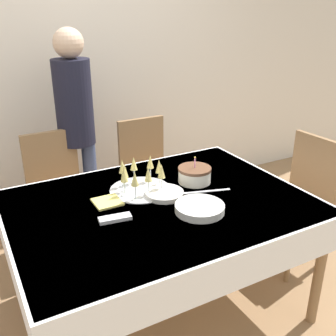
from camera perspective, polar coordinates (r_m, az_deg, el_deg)
ground_plane at (r=2.68m, az=-0.98°, el=-19.62°), size 12.00×12.00×0.00m
wall_back at (r=3.52m, az=-13.88°, el=14.64°), size 8.00×0.05×2.70m
dining_table at (r=2.29m, az=-1.09°, el=-7.17°), size 1.67×1.23×0.77m
dining_chair_far_left at (r=3.03m, az=-15.66°, el=-3.25°), size 0.43×0.43×0.95m
dining_chair_far_right at (r=3.25m, az=-2.99°, el=-0.61°), size 0.42×0.42×0.95m
dining_chair_right_end at (r=3.01m, az=18.78°, el=-3.88°), size 0.44×0.44×0.95m
birthday_cake at (r=2.47m, az=3.87°, el=-0.98°), size 0.21×0.21×0.17m
champagne_tray at (r=2.34m, az=-4.07°, el=-1.34°), size 0.37×0.37×0.18m
plate_stack_main at (r=2.14m, az=4.61°, el=-5.82°), size 0.27×0.27×0.04m
plate_stack_dessert at (r=2.30m, az=-0.53°, el=-3.73°), size 0.23×0.23×0.03m
cake_knife at (r=2.37m, az=5.54°, el=-3.40°), size 0.29×0.10×0.00m
fork_pile at (r=2.07m, az=-7.69°, el=-7.25°), size 0.18×0.08×0.02m
napkin_pile at (r=2.25m, az=-8.79°, el=-4.89°), size 0.15×0.15×0.01m
person_standing at (r=3.08m, az=-13.29°, el=7.03°), size 0.28×0.28×1.66m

